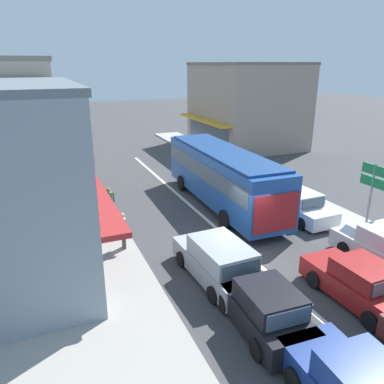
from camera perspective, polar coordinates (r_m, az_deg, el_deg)
The scene contains 14 objects.
ground_plane at distance 16.92m, azimuth 7.07°, elevation -8.35°, with size 140.00×140.00×0.00m, color #3F3F42.
lane_centre_line at distance 20.15m, azimuth 1.48°, elevation -3.55°, with size 0.20×28.00×0.01m, color silver.
sidewalk_left at distance 20.47m, azimuth -18.64°, elevation -4.04°, with size 5.20×44.00×0.14m, color #A39E96.
kerb_right at distance 24.70m, azimuth 12.79°, elevation 0.43°, with size 2.80×44.00×0.12m, color #A39E96.
building_right_far at distance 37.63m, azimuth 8.21°, elevation 13.01°, with size 9.23×10.35×7.83m.
city_bus at distance 21.05m, azimuth 4.67°, elevation 2.81°, with size 2.95×10.92×3.23m.
sedan_queue_far_back at distance 14.25m, azimuth 24.34°, elevation -12.65°, with size 1.97×4.24×1.47m.
wagon_adjacent_lane_trail at distance 14.21m, azimuth 4.03°, elevation -10.51°, with size 2.08×4.57×1.58m.
hatchback_queue_gap_filler at distance 12.04m, azimuth 11.01°, elevation -17.11°, with size 1.95×3.77×1.54m.
parked_sedan_kerb_second at distance 20.37m, azimuth 16.03°, elevation -2.08°, with size 1.98×4.24×1.47m.
traffic_light_downstreet at distance 32.58m, azimuth -16.30°, elevation 9.66°, with size 0.33×0.24×4.20m.
directional_road_sign at distance 18.47m, azimuth 25.88°, elevation 1.25°, with size 0.10×1.40×3.60m.
pedestrian_with_handbag_near at distance 16.29m, azimuth -10.44°, elevation -5.49°, with size 0.26×0.65×1.63m.
pedestrian_browsing_midblock at distance 19.60m, azimuth -12.51°, elevation -1.35°, with size 0.56×0.29×1.63m.
Camera 1 is at (-7.65, -12.95, 7.74)m, focal length 35.00 mm.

